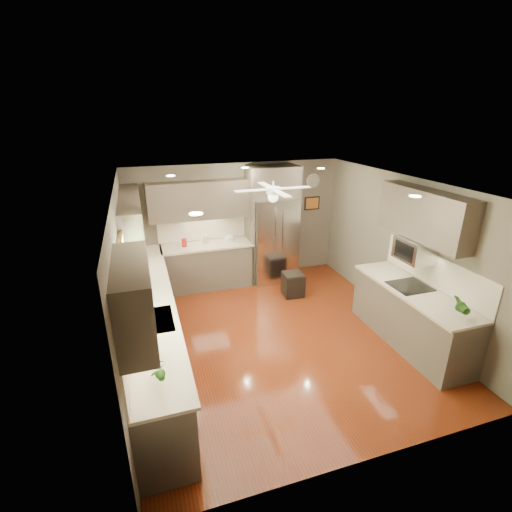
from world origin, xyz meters
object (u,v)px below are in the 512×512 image
stool (293,284)px  paper_towel (152,342)px  canister_a (184,243)px  refrigerator (273,227)px  canister_c (206,240)px  potted_plant_right (461,305)px  bowl (229,240)px  microwave (415,250)px  potted_plant_left (157,369)px  soap_bottle (141,295)px

stool → paper_towel: size_ratio=1.70×
canister_a → refrigerator: size_ratio=0.07×
canister_c → refrigerator: bearing=-2.8°
potted_plant_right → refrigerator: (-1.22, 3.81, 0.08)m
canister_c → canister_a: bearing=-176.8°
canister_a → bowl: (0.93, 0.01, -0.05)m
microwave → stool: bearing=123.5°
refrigerator → potted_plant_left: bearing=-124.3°
bowl → microwave: size_ratio=0.42×
potted_plant_left → refrigerator: bearing=55.7°
potted_plant_right → bowl: (-2.15, 3.86, -0.14)m
soap_bottle → potted_plant_right: bearing=-23.3°
soap_bottle → bowl: size_ratio=0.91×
canister_a → paper_towel: paper_towel is taller
potted_plant_right → paper_towel: bearing=173.7°
microwave → paper_towel: microwave is taller
refrigerator → microwave: bearing=-63.9°
canister_a → potted_plant_left: (-0.80, -3.94, 0.08)m
canister_c → refrigerator: refrigerator is taller
canister_c → stool: 1.98m
stool → microwave: bearing=-56.5°
canister_a → potted_plant_right: potted_plant_right is taller
bowl → refrigerator: 0.96m
stool → paper_towel: paper_towel is taller
potted_plant_right → soap_bottle: bearing=156.7°
stool → bowl: bearing=138.3°
soap_bottle → paper_towel: 1.28m
refrigerator → paper_towel: refrigerator is taller
soap_bottle → potted_plant_left: bearing=-87.0°
stool → potted_plant_right: bearing=-69.4°
canister_a → potted_plant_right: 4.93m
microwave → paper_towel: 4.07m
refrigerator → microwave: refrigerator is taller
canister_a → refrigerator: refrigerator is taller
canister_c → stool: size_ratio=0.38×
potted_plant_left → soap_bottle: bearing=93.0°
potted_plant_right → refrigerator: 4.00m
potted_plant_left → potted_plant_right: (3.87, 0.09, 0.00)m
refrigerator → stool: refrigerator is taller
canister_c → bowl: 0.50m
canister_a → bowl: 0.93m
stool → canister_a: bearing=154.8°
refrigerator → microwave: 3.03m
canister_a → potted_plant_left: potted_plant_left is taller
canister_a → soap_bottle: (-0.89, -2.15, 0.03)m
paper_towel → soap_bottle: bearing=93.6°
stool → paper_towel: 3.84m
refrigerator → paper_towel: size_ratio=8.88×
bowl → refrigerator: (0.93, -0.05, 0.22)m
soap_bottle → potted_plant_left: (0.10, -1.79, 0.06)m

